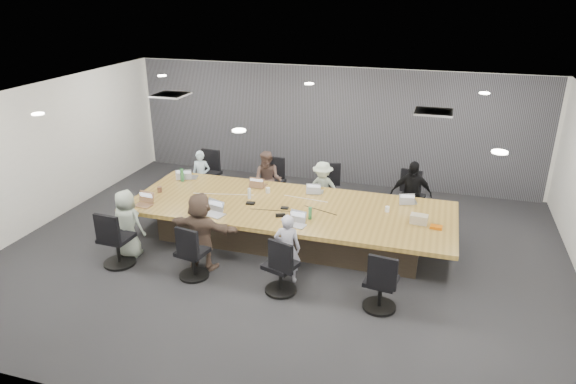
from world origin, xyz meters
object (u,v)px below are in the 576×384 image
(stapler, at_px, (280,215))
(laptop_2, at_px, (316,192))
(person_2, at_px, (322,189))
(laptop_5, at_px, (214,215))
(person_0, at_px, (201,176))
(mug_brown, at_px, (160,189))
(chair_1, at_px, (273,186))
(chair_7, at_px, (381,286))
(laptop_6, at_px, (297,226))
(snack_packet, at_px, (436,227))
(laptop_1, at_px, (259,185))
(chair_2, at_px, (326,192))
(chair_0, at_px, (208,178))
(conference_table, at_px, (290,222))
(chair_6, at_px, (281,270))
(bottle_green_left, at_px, (182,175))
(person_4, at_px, (127,224))
(chair_3, at_px, (411,201))
(laptop_4, at_px, (143,205))
(canvas_bag, at_px, (419,219))
(laptop_0, at_px, (189,177))
(bottle_green_right, at_px, (310,213))
(laptop_3, at_px, (409,202))
(chair_5, at_px, (193,256))
(chair_4, at_px, (117,242))
(person_3, at_px, (411,194))
(person_5, at_px, (201,231))
(person_6, at_px, (287,248))
(bottle_clear, at_px, (249,194))

(stapler, bearing_deg, laptop_2, 53.69)
(person_2, bearing_deg, laptop_5, -120.38)
(person_0, xyz_separation_m, stapler, (2.46, -1.88, 0.19))
(person_0, relative_size, mug_brown, 10.62)
(chair_1, distance_m, chair_7, 4.42)
(laptop_6, relative_size, snack_packet, 1.47)
(laptop_1, bearing_deg, chair_2, -140.46)
(person_2, bearing_deg, laptop_1, -151.57)
(chair_0, distance_m, chair_7, 5.56)
(chair_2, relative_size, laptop_1, 2.44)
(conference_table, height_order, chair_1, chair_1)
(chair_2, relative_size, chair_6, 0.96)
(chair_1, height_order, snack_packet, chair_1)
(laptop_2, xyz_separation_m, bottle_green_left, (-2.82, -0.23, 0.13))
(chair_2, xyz_separation_m, bottle_green_left, (-2.82, -1.13, 0.49))
(person_4, height_order, bottle_green_left, person_4)
(chair_3, relative_size, chair_7, 1.03)
(laptop_4, relative_size, canvas_bag, 1.09)
(laptop_0, xyz_separation_m, laptop_5, (1.31, -1.60, 0.00))
(chair_0, distance_m, bottle_green_right, 3.71)
(person_0, relative_size, laptop_3, 4.09)
(chair_5, height_order, person_0, person_0)
(chair_0, distance_m, person_4, 3.06)
(laptop_2, bearing_deg, bottle_green_left, -2.73)
(laptop_1, height_order, bottle_green_right, bottle_green_right)
(chair_3, xyz_separation_m, chair_4, (-4.70, -3.40, 0.02))
(chair_5, height_order, person_4, person_4)
(chair_7, bearing_deg, person_3, 94.16)
(chair_3, relative_size, laptop_1, 2.60)
(chair_1, xyz_separation_m, person_3, (3.00, -0.35, 0.29))
(chair_3, height_order, person_5, person_5)
(chair_7, height_order, bottle_green_left, bottle_green_left)
(conference_table, bearing_deg, canvas_bag, -2.02)
(chair_4, xyz_separation_m, laptop_6, (2.96, 0.90, 0.32))
(chair_2, height_order, person_0, person_0)
(mug_brown, bearing_deg, person_4, -87.27)
(chair_1, distance_m, person_6, 3.31)
(laptop_6, bearing_deg, bottle_green_right, 75.23)
(chair_4, distance_m, chair_6, 2.96)
(laptop_2, distance_m, bottle_green_right, 1.28)
(person_0, relative_size, laptop_0, 3.44)
(laptop_0, relative_size, bottle_clear, 1.59)
(chair_0, height_order, person_6, person_6)
(person_2, xyz_separation_m, laptop_3, (1.80, -0.55, 0.16))
(chair_4, relative_size, mug_brown, 7.89)
(laptop_3, distance_m, mug_brown, 4.84)
(laptop_1, distance_m, person_4, 2.74)
(chair_1, bearing_deg, laptop_0, 33.61)
(laptop_4, distance_m, bottle_green_right, 3.12)
(conference_table, height_order, laptop_3, laptop_3)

